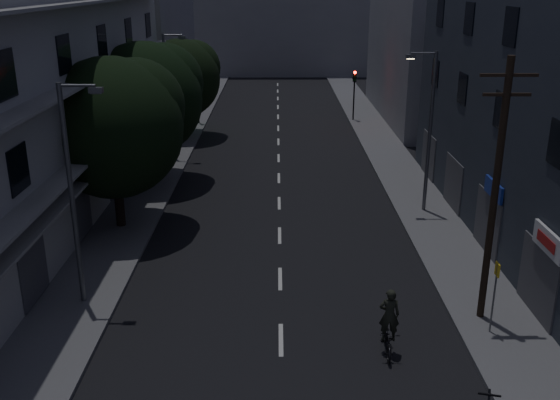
{
  "coord_description": "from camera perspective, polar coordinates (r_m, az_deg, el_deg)",
  "views": [
    {
      "loc": [
        -0.13,
        -11.52,
        11.29
      ],
      "look_at": [
        0.0,
        12.0,
        3.0
      ],
      "focal_mm": 40.0,
      "sensor_mm": 36.0,
      "label": 1
    }
  ],
  "objects": [
    {
      "name": "lane_markings",
      "position": [
        44.23,
        -0.14,
        4.64
      ],
      "size": [
        0.15,
        60.5,
        0.01
      ],
      "color": "beige",
      "rests_on": "ground"
    },
    {
      "name": "cyclist",
      "position": [
        20.53,
        9.86,
        -11.76
      ],
      "size": [
        0.74,
        1.82,
        2.26
      ],
      "rotation": [
        0.0,
        0.0,
        -0.07
      ],
      "color": "black",
      "rests_on": "ground"
    },
    {
      "name": "street_lamp_left_near",
      "position": [
        22.68,
        -18.33,
        1.25
      ],
      "size": [
        1.51,
        0.25,
        8.0
      ],
      "color": "#54575B",
      "rests_on": "sidewalk_left"
    },
    {
      "name": "utility_pole",
      "position": [
        21.56,
        19.09,
        0.99
      ],
      "size": [
        1.8,
        0.24,
        9.0
      ],
      "color": "black",
      "rests_on": "sidewalk_right"
    },
    {
      "name": "tree_far",
      "position": [
        47.59,
        -8.99,
        11.18
      ],
      "size": [
        5.82,
        5.82,
        7.2
      ],
      "color": "black",
      "rests_on": "sidewalk_left"
    },
    {
      "name": "building_far_left",
      "position": [
        60.78,
        -12.05,
        15.91
      ],
      "size": [
        6.0,
        20.0,
        16.0
      ],
      "primitive_type": "cube",
      "color": "slate",
      "rests_on": "ground"
    },
    {
      "name": "traffic_signal_far_left",
      "position": [
        51.93,
        -7.57,
        10.18
      ],
      "size": [
        0.28,
        0.37,
        4.1
      ],
      "color": "black",
      "rests_on": "sidewalk_left"
    },
    {
      "name": "sidewalk_right",
      "position": [
        38.96,
        11.0,
        2.32
      ],
      "size": [
        3.0,
        90.0,
        0.15
      ],
      "primitive_type": "cube",
      "color": "#565659",
      "rests_on": "ground"
    },
    {
      "name": "ground",
      "position": [
        38.22,
        -0.11,
        2.24
      ],
      "size": [
        160.0,
        160.0,
        0.0
      ],
      "primitive_type": "plane",
      "color": "black",
      "rests_on": "ground"
    },
    {
      "name": "traffic_signal_far_right",
      "position": [
        53.13,
        6.82,
        10.42
      ],
      "size": [
        0.28,
        0.37,
        4.1
      ],
      "color": "black",
      "rests_on": "sidewalk_right"
    },
    {
      "name": "street_lamp_left_far",
      "position": [
        41.75,
        -10.2,
        9.9
      ],
      "size": [
        1.51,
        0.25,
        8.0
      ],
      "color": "#5B5D63",
      "rests_on": "sidewalk_left"
    },
    {
      "name": "tree_mid",
      "position": [
        36.62,
        -12.14,
        9.37
      ],
      "size": [
        6.52,
        6.52,
        8.03
      ],
      "color": "black",
      "rests_on": "sidewalk_left"
    },
    {
      "name": "building_far_end",
      "position": [
        81.76,
        -0.24,
        15.01
      ],
      "size": [
        24.0,
        8.0,
        10.0
      ],
      "primitive_type": "cube",
      "color": "slate",
      "rests_on": "ground"
    },
    {
      "name": "bus_stop_sign",
      "position": [
        21.75,
        19.09,
        -7.35
      ],
      "size": [
        0.06,
        0.35,
        2.52
      ],
      "color": "#595B60",
      "rests_on": "sidewalk_right"
    },
    {
      "name": "tree_near",
      "position": [
        29.7,
        -14.94,
        6.87
      ],
      "size": [
        6.5,
        6.5,
        8.02
      ],
      "color": "black",
      "rests_on": "sidewalk_left"
    },
    {
      "name": "building_left",
      "position": [
        32.09,
        -22.36,
        10.3
      ],
      "size": [
        7.0,
        36.0,
        14.0
      ],
      "color": "#A3A29E",
      "rests_on": "ground"
    },
    {
      "name": "sidewalk_left",
      "position": [
        38.9,
        -11.23,
        2.28
      ],
      "size": [
        3.0,
        90.0,
        0.15
      ],
      "primitive_type": "cube",
      "color": "#565659",
      "rests_on": "ground"
    },
    {
      "name": "street_lamp_right",
      "position": [
        31.71,
        13.38,
        6.71
      ],
      "size": [
        1.51,
        0.25,
        8.0
      ],
      "color": "#54545B",
      "rests_on": "sidewalk_right"
    },
    {
      "name": "building_far_right",
      "position": [
        55.08,
        12.79,
        13.97
      ],
      "size": [
        6.0,
        20.0,
        13.0
      ],
      "primitive_type": "cube",
      "color": "slate",
      "rests_on": "ground"
    }
  ]
}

